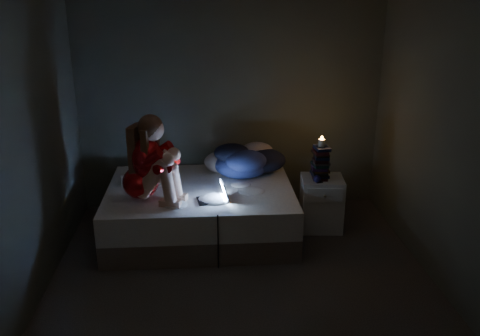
{
  "coord_description": "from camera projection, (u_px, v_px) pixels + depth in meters",
  "views": [
    {
      "loc": [
        -0.32,
        -4.09,
        2.63
      ],
      "look_at": [
        0.05,
        1.0,
        0.8
      ],
      "focal_mm": 38.39,
      "sensor_mm": 36.0,
      "label": 1
    }
  ],
  "objects": [
    {
      "name": "laptop",
      "position": [
        212.0,
        191.0,
        5.19
      ],
      "size": [
        0.33,
        0.26,
        0.21
      ],
      "primitive_type": null,
      "rotation": [
        0.0,
        0.0,
        0.16
      ],
      "color": "black",
      "rests_on": "bed"
    },
    {
      "name": "candle",
      "position": [
        322.0,
        143.0,
        5.54
      ],
      "size": [
        0.07,
        0.07,
        0.08
      ],
      "primitive_type": "cylinder",
      "color": "beige",
      "rests_on": "book_stack"
    },
    {
      "name": "phone",
      "position": [
        318.0,
        181.0,
        5.59
      ],
      "size": [
        0.1,
        0.15,
        0.01
      ],
      "primitive_type": "cube",
      "rotation": [
        0.0,
        0.0,
        0.26
      ],
      "color": "black",
      "rests_on": "nightstand"
    },
    {
      "name": "floor",
      "position": [
        242.0,
        287.0,
        4.75
      ],
      "size": [
        3.6,
        3.8,
        0.02
      ],
      "primitive_type": "cube",
      "color": "#262423",
      "rests_on": "ground"
    },
    {
      "name": "woman",
      "position": [
        139.0,
        158.0,
        5.1
      ],
      "size": [
        0.65,
        0.53,
        0.91
      ],
      "primitive_type": null,
      "rotation": [
        0.0,
        0.0,
        -0.32
      ],
      "color": "#9F0600",
      "rests_on": "bed"
    },
    {
      "name": "clothes_pile",
      "position": [
        242.0,
        159.0,
        5.87
      ],
      "size": [
        0.73,
        0.62,
        0.4
      ],
      "primitive_type": null,
      "rotation": [
        0.0,
        0.0,
        -0.13
      ],
      "color": "navy",
      "rests_on": "bed"
    },
    {
      "name": "book_stack",
      "position": [
        321.0,
        162.0,
        5.62
      ],
      "size": [
        0.19,
        0.25,
        0.36
      ],
      "primitive_type": null,
      "color": "black",
      "rests_on": "nightstand"
    },
    {
      "name": "wall_left",
      "position": [
        22.0,
        157.0,
        4.19
      ],
      "size": [
        0.02,
        3.8,
        2.6
      ],
      "primitive_type": "cube",
      "color": "#424441",
      "rests_on": "ground"
    },
    {
      "name": "wall_back",
      "position": [
        230.0,
        103.0,
        6.1
      ],
      "size": [
        3.6,
        0.02,
        2.6
      ],
      "primitive_type": "cube",
      "color": "#424441",
      "rests_on": "ground"
    },
    {
      "name": "pillow",
      "position": [
        143.0,
        176.0,
        5.74
      ],
      "size": [
        0.43,
        0.31,
        0.13
      ],
      "primitive_type": "cube",
      "color": "white",
      "rests_on": "bed"
    },
    {
      "name": "blue_orb",
      "position": [
        318.0,
        179.0,
        5.53
      ],
      "size": [
        0.08,
        0.08,
        0.08
      ],
      "primitive_type": "sphere",
      "color": "navy",
      "rests_on": "nightstand"
    },
    {
      "name": "nightstand",
      "position": [
        321.0,
        203.0,
        5.78
      ],
      "size": [
        0.49,
        0.44,
        0.61
      ],
      "primitive_type": "cube",
      "rotation": [
        0.0,
        0.0,
        -0.09
      ],
      "color": "white",
      "rests_on": "ground"
    },
    {
      "name": "wall_front",
      "position": [
        272.0,
        272.0,
        2.52
      ],
      "size": [
        3.6,
        0.02,
        2.6
      ],
      "primitive_type": "cube",
      "color": "#424441",
      "rests_on": "ground"
    },
    {
      "name": "bed",
      "position": [
        201.0,
        211.0,
        5.66
      ],
      "size": [
        2.0,
        1.5,
        0.55
      ],
      "primitive_type": null,
      "color": "beige",
      "rests_on": "ground"
    },
    {
      "name": "wall_right",
      "position": [
        451.0,
        148.0,
        4.43
      ],
      "size": [
        0.02,
        3.8,
        2.6
      ],
      "primitive_type": "cube",
      "color": "#424441",
      "rests_on": "ground"
    }
  ]
}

